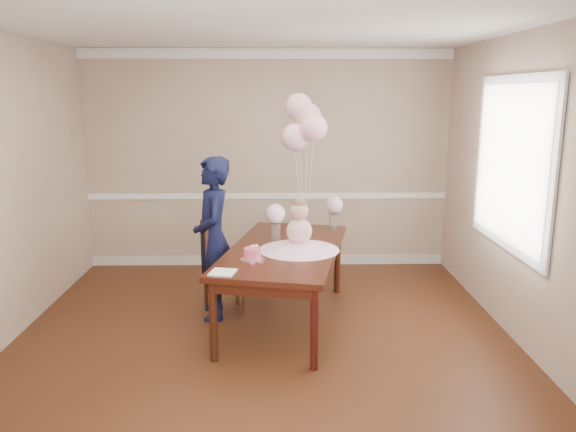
{
  "coord_description": "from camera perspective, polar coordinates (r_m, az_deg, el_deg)",
  "views": [
    {
      "loc": [
        0.13,
        -4.46,
        2.17
      ],
      "look_at": [
        0.23,
        0.64,
        1.05
      ],
      "focal_mm": 35.0,
      "sensor_mm": 36.0,
      "label": 1
    }
  ],
  "objects": [
    {
      "name": "floor",
      "position": [
        4.97,
        -2.54,
        -13.54
      ],
      "size": [
        4.5,
        5.0,
        0.0
      ],
      "primitive_type": "cube",
      "color": "#33190C",
      "rests_on": "ground"
    },
    {
      "name": "ceiling",
      "position": [
        4.5,
        -2.88,
        19.14
      ],
      "size": [
        4.5,
        5.0,
        0.02
      ],
      "primitive_type": "cube",
      "color": "white",
      "rests_on": "wall_back"
    },
    {
      "name": "wall_back",
      "position": [
        7.01,
        -2.13,
        5.67
      ],
      "size": [
        4.5,
        0.02,
        2.7
      ],
      "primitive_type": "cube",
      "color": "tan",
      "rests_on": "floor"
    },
    {
      "name": "wall_front",
      "position": [
        2.13,
        -4.61,
        -10.31
      ],
      "size": [
        4.5,
        0.02,
        2.7
      ],
      "primitive_type": "cube",
      "color": "tan",
      "rests_on": "floor"
    },
    {
      "name": "wall_right",
      "position": [
        5.01,
        24.0,
        1.88
      ],
      "size": [
        0.02,
        5.0,
        2.7
      ],
      "primitive_type": "cube",
      "color": "tan",
      "rests_on": "floor"
    },
    {
      "name": "chair_rail_trim",
      "position": [
        7.07,
        -2.1,
        2.04
      ],
      "size": [
        4.5,
        0.02,
        0.07
      ],
      "primitive_type": "cube",
      "color": "white",
      "rests_on": "wall_back"
    },
    {
      "name": "crown_molding",
      "position": [
        6.97,
        -2.21,
        16.17
      ],
      "size": [
        4.5,
        0.02,
        0.12
      ],
      "primitive_type": "cube",
      "color": "white",
      "rests_on": "wall_back"
    },
    {
      "name": "baseboard_trim",
      "position": [
        7.27,
        -2.05,
        -4.49
      ],
      "size": [
        4.5,
        0.02,
        0.12
      ],
      "primitive_type": "cube",
      "color": "silver",
      "rests_on": "floor"
    },
    {
      "name": "window_frame",
      "position": [
        5.42,
        21.78,
        4.94
      ],
      "size": [
        0.02,
        1.66,
        1.56
      ],
      "primitive_type": "cube",
      "color": "silver",
      "rests_on": "wall_right"
    },
    {
      "name": "window_blinds",
      "position": [
        5.42,
        21.61,
        4.95
      ],
      "size": [
        0.01,
        1.5,
        1.4
      ],
      "primitive_type": "cube",
      "color": "white",
      "rests_on": "wall_right"
    },
    {
      "name": "dining_table_top",
      "position": [
        5.31,
        -0.36,
        -3.47
      ],
      "size": [
        1.37,
        2.14,
        0.05
      ],
      "primitive_type": "cube",
      "rotation": [
        0.0,
        0.0,
        -0.2
      ],
      "color": "black",
      "rests_on": "table_leg_fl"
    },
    {
      "name": "table_apron",
      "position": [
        5.33,
        -0.35,
        -4.24
      ],
      "size": [
        1.26,
        2.03,
        0.1
      ],
      "primitive_type": "cube",
      "rotation": [
        0.0,
        0.0,
        -0.2
      ],
      "color": "black",
      "rests_on": "table_leg_fl"
    },
    {
      "name": "table_leg_fl",
      "position": [
        4.7,
        -7.59,
        -10.55
      ],
      "size": [
        0.08,
        0.08,
        0.69
      ],
      "primitive_type": "cylinder",
      "rotation": [
        0.0,
        0.0,
        -0.2
      ],
      "color": "black",
      "rests_on": "floor"
    },
    {
      "name": "table_leg_fr",
      "position": [
        4.52,
        2.69,
        -11.39
      ],
      "size": [
        0.08,
        0.08,
        0.69
      ],
      "primitive_type": "cylinder",
      "rotation": [
        0.0,
        0.0,
        -0.2
      ],
      "color": "black",
      "rests_on": "floor"
    },
    {
      "name": "table_leg_bl",
      "position": [
        6.36,
        -2.47,
        -4.29
      ],
      "size": [
        0.08,
        0.08,
        0.69
      ],
      "primitive_type": "cylinder",
      "rotation": [
        0.0,
        0.0,
        -0.2
      ],
      "color": "black",
      "rests_on": "floor"
    },
    {
      "name": "table_leg_br",
      "position": [
        6.23,
        5.04,
        -4.68
      ],
      "size": [
        0.08,
        0.08,
        0.69
      ],
      "primitive_type": "cylinder",
      "rotation": [
        0.0,
        0.0,
        -0.2
      ],
      "color": "black",
      "rests_on": "floor"
    },
    {
      "name": "baby_skirt",
      "position": [
        5.22,
        1.14,
        -2.91
      ],
      "size": [
        0.89,
        0.89,
        0.1
      ],
      "primitive_type": "cone",
      "rotation": [
        0.0,
        0.0,
        -0.2
      ],
      "color": "#F5B5DB",
      "rests_on": "dining_table_top"
    },
    {
      "name": "baby_torso",
      "position": [
        5.19,
        1.15,
        -1.54
      ],
      "size": [
        0.24,
        0.24,
        0.24
      ],
      "primitive_type": "sphere",
      "color": "pink",
      "rests_on": "baby_skirt"
    },
    {
      "name": "baby_head",
      "position": [
        5.14,
        1.16,
        0.5
      ],
      "size": [
        0.17,
        0.17,
        0.17
      ],
      "primitive_type": "sphere",
      "color": "#D09B8F",
      "rests_on": "baby_torso"
    },
    {
      "name": "baby_hair",
      "position": [
        5.13,
        1.16,
        1.15
      ],
      "size": [
        0.12,
        0.12,
        0.12
      ],
      "primitive_type": "sphere",
      "color": "brown",
      "rests_on": "baby_head"
    },
    {
      "name": "cake_platter",
      "position": [
        4.93,
        -3.62,
        -4.42
      ],
      "size": [
        0.26,
        0.26,
        0.01
      ],
      "primitive_type": "cylinder",
      "rotation": [
        0.0,
        0.0,
        -0.2
      ],
      "color": "silver",
      "rests_on": "dining_table_top"
    },
    {
      "name": "birthday_cake",
      "position": [
        4.91,
        -3.63,
        -3.82
      ],
      "size": [
        0.18,
        0.18,
        0.1
      ],
      "primitive_type": "cylinder",
      "rotation": [
        0.0,
        0.0,
        -0.2
      ],
      "color": "#DB4564",
      "rests_on": "cake_platter"
    },
    {
      "name": "cake_flower_a",
      "position": [
        4.89,
        -3.64,
        -3.1
      ],
      "size": [
        0.03,
        0.03,
        0.03
      ],
      "primitive_type": "sphere",
      "color": "white",
      "rests_on": "birthday_cake"
    },
    {
      "name": "cake_flower_b",
      "position": [
        4.91,
        -3.25,
        -3.05
      ],
      "size": [
        0.03,
        0.03,
        0.03
      ],
      "primitive_type": "sphere",
      "color": "white",
      "rests_on": "birthday_cake"
    },
    {
      "name": "rose_vase_near",
      "position": [
        5.59,
        -1.27,
        -1.54
      ],
      "size": [
        0.12,
        0.12,
        0.16
      ],
      "primitive_type": "cylinder",
      "rotation": [
        0.0,
        0.0,
        -0.2
      ],
      "color": "white",
      "rests_on": "dining_table_top"
    },
    {
      "name": "roses_near",
      "position": [
        5.55,
        -1.28,
        0.24
      ],
      "size": [
        0.19,
        0.19,
        0.19
      ],
      "primitive_type": "sphere",
      "color": "silver",
      "rests_on": "rose_vase_near"
    },
    {
      "name": "rose_vase_far",
      "position": [
        6.04,
        4.68,
        -0.54
      ],
      "size": [
        0.12,
        0.12,
        0.16
      ],
      "primitive_type": "cylinder",
      "rotation": [
        0.0,
        0.0,
        -0.2
      ],
      "color": "silver",
      "rests_on": "dining_table_top"
    },
    {
      "name": "roses_far",
      "position": [
        6.0,
        4.71,
        1.12
      ],
      "size": [
        0.19,
        0.19,
        0.19
      ],
      "primitive_type": "sphere",
      "color": "beige",
      "rests_on": "rose_vase_far"
    },
    {
      "name": "napkin",
      "position": [
        4.6,
        -6.64,
        -5.69
      ],
      "size": [
        0.23,
        0.23,
        0.01
      ],
      "primitive_type": "cube",
      "rotation": [
        0.0,
        0.0,
        -0.2
      ],
      "color": "white",
      "rests_on": "dining_table_top"
    },
    {
      "name": "balloon_weight",
      "position": [
        5.8,
        1.63,
        -1.74
      ],
      "size": [
        0.05,
        0.05,
        0.02
      ],
      "primitive_type": "cylinder",
      "rotation": [
        0.0,
        0.0,
        -0.2
      ],
      "color": "silver",
      "rests_on": "dining_table_top"
    },
    {
      "name": "balloon_a",
      "position": [
        5.66,
        0.69,
        7.99
      ],
      "size": [
        0.28,
        0.28,
        0.28
      ],
      "primitive_type": "sphere",
      "color": "#FEB3D2",
      "rests_on": "balloon_ribbon_a"
    },
    {
      "name": "balloon_b",
      "position": [
        5.58,
        2.64,
        8.93
      ],
      "size": [
        0.28,
        0.28,
        0.28
      ],
      "primitive_type": "sphere",
      "color": "#FFB4CC",
      "rests_on": "balloon_ribbon_b"
    },
    {
      "name": "balloon_c",
      "position": [
        5.73,
        2.06,
        10.02
      ],
      "size": [
        0.28,
        0.28,
        0.28
      ],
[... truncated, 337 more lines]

